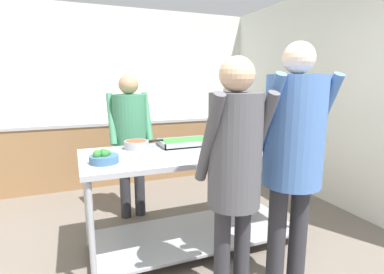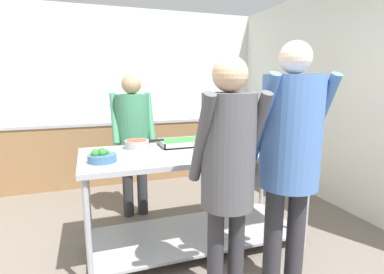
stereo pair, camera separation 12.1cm
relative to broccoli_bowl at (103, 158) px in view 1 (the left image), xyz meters
name	(u,v)px [view 1 (the left image)]	position (x,y,z in m)	size (l,w,h in m)	color
wall_rear	(132,93)	(0.74, 2.75, 0.37)	(4.13, 0.06, 2.65)	silver
wall_right	(316,96)	(2.78, 0.79, 0.37)	(0.06, 4.05, 2.65)	silver
back_counter	(138,148)	(0.74, 2.38, -0.49)	(3.97, 0.65, 0.93)	olive
serving_counter	(196,182)	(0.81, 0.13, -0.34)	(1.97, 0.84, 0.92)	#9EA0A8
broccoli_bowl	(103,158)	(0.00, 0.00, 0.00)	(0.22, 0.22, 0.10)	#3D668C
sauce_pan	(137,144)	(0.33, 0.39, 0.00)	(0.36, 0.22, 0.07)	#9EA0A8
serving_tray_roast	(185,143)	(0.78, 0.36, -0.02)	(0.48, 0.30, 0.05)	#9EA0A8
serving_tray_vegetables	(231,140)	(1.25, 0.30, -0.02)	(0.38, 0.34, 0.05)	#9EA0A8
plate_stack	(261,139)	(1.60, 0.29, -0.02)	(0.24, 0.24, 0.04)	white
guest_serving_left	(293,145)	(1.19, -0.67, 0.13)	(0.52, 0.40, 1.78)	#2D2D33
guest_serving_right	(235,162)	(0.71, -0.72, 0.08)	(0.42, 0.33, 1.67)	#2D2D33
cook_behind_counter	(130,132)	(0.38, 0.97, 0.02)	(0.45, 0.36, 1.59)	#2D2D33
water_bottle	(135,111)	(0.72, 2.47, 0.08)	(0.07, 0.07, 0.24)	brown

